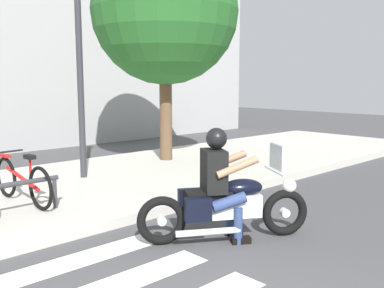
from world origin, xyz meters
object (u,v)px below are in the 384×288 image
object	(u,v)px
motorcycle	(226,205)
rider	(220,177)
street_lamp	(79,44)
bicycle_4	(22,181)
tree_near_rack	(165,11)

from	to	relation	value
motorcycle	rider	bearing A→B (deg)	145.93
street_lamp	motorcycle	bearing A→B (deg)	-92.64
rider	bicycle_4	bearing A→B (deg)	115.52
bicycle_4	street_lamp	xyz separation A→B (m)	(1.59, 1.03, 2.17)
bicycle_4	tree_near_rack	bearing A→B (deg)	19.65
motorcycle	bicycle_4	size ratio (longest dim) A/B	1.13
motorcycle	tree_near_rack	distance (m)	5.89
motorcycle	tree_near_rack	xyz separation A→B (m)	(2.58, 4.29, 3.10)
tree_near_rack	bicycle_4	bearing A→B (deg)	-160.35
bicycle_4	tree_near_rack	distance (m)	5.22
bicycle_4	rider	bearing A→B (deg)	-64.48
rider	tree_near_rack	distance (m)	5.70
motorcycle	street_lamp	xyz separation A→B (m)	(0.18, 3.89, 2.22)
rider	street_lamp	world-z (taller)	street_lamp
motorcycle	street_lamp	distance (m)	4.48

